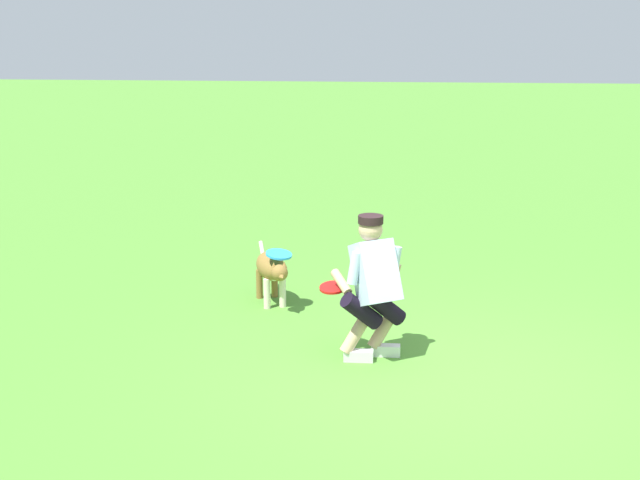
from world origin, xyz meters
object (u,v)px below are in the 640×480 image
Objects in this scene: person at (373,284)px; dog at (272,269)px; frisbee_flying at (279,254)px; frisbee_held at (333,287)px.

person is 1.84m from dog.
person is 4.81× the size of frisbee_flying.
person is at bearing 127.83° from frisbee_flying.
person is 1.62m from frisbee_flying.
frisbee_flying reaches higher than dog.
frisbee_held is at bearing 118.85° from frisbee_flying.
dog is at bearing 5.81° from person.
person is 0.40m from frisbee_held.
frisbee_held is (-0.63, 1.14, 0.02)m from frisbee_flying.
person reaches higher than dog.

